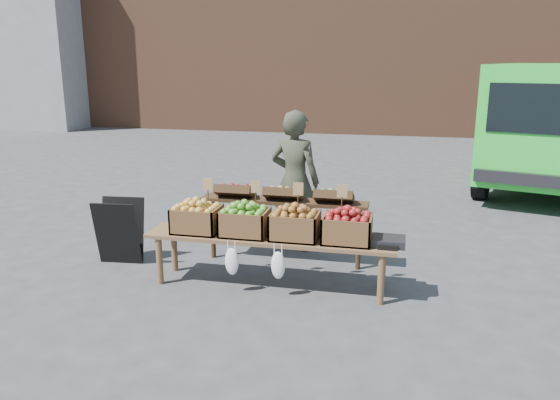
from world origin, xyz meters
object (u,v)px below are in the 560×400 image
(chalkboard_sign, at_px, (120,231))
(weighing_scale, at_px, (388,241))
(back_table, at_px, (284,222))
(crate_golden_apples, at_px, (197,219))
(vendor, at_px, (295,181))
(display_bench, at_px, (270,261))
(crate_russet_pears, at_px, (245,222))
(delivery_van, at_px, (556,127))
(crate_green_apples, at_px, (347,229))
(crate_red_apples, at_px, (295,226))

(chalkboard_sign, distance_m, weighing_scale, 3.21)
(back_table, xyz_separation_m, crate_golden_apples, (-0.82, -0.72, 0.19))
(vendor, relative_size, display_bench, 0.67)
(crate_golden_apples, bearing_deg, crate_russet_pears, 0.00)
(delivery_van, bearing_deg, vendor, -116.15)
(weighing_scale, bearing_deg, crate_green_apples, 180.00)
(crate_russet_pears, bearing_deg, vendor, 77.32)
(delivery_van, xyz_separation_m, vendor, (-4.17, -4.62, -0.26))
(crate_green_apples, bearing_deg, delivery_van, 60.41)
(vendor, relative_size, crate_russet_pears, 3.62)
(display_bench, bearing_deg, delivery_van, 54.73)
(display_bench, distance_m, crate_green_apples, 0.93)
(display_bench, height_order, crate_golden_apples, crate_golden_apples)
(back_table, relative_size, display_bench, 0.78)
(display_bench, bearing_deg, crate_russet_pears, 180.00)
(crate_russet_pears, distance_m, weighing_scale, 1.53)
(crate_russet_pears, height_order, crate_red_apples, same)
(vendor, xyz_separation_m, crate_russet_pears, (-0.29, -1.29, -0.20))
(chalkboard_sign, bearing_deg, crate_russet_pears, -15.59)
(crate_green_apples, bearing_deg, chalkboard_sign, 173.81)
(crate_russet_pears, bearing_deg, crate_golden_apples, 180.00)
(weighing_scale, bearing_deg, chalkboard_sign, 174.63)
(delivery_van, distance_m, crate_green_apples, 6.82)
(chalkboard_sign, relative_size, crate_russet_pears, 1.61)
(chalkboard_sign, height_order, weighing_scale, chalkboard_sign)
(crate_russet_pears, xyz_separation_m, crate_red_apples, (0.55, 0.00, 0.00))
(display_bench, distance_m, crate_russet_pears, 0.51)
(delivery_van, height_order, crate_russet_pears, delivery_van)
(crate_red_apples, bearing_deg, delivery_van, 56.54)
(back_table, distance_m, crate_russet_pears, 0.79)
(chalkboard_sign, distance_m, crate_golden_apples, 1.20)
(delivery_van, bearing_deg, crate_golden_apples, -114.36)
(crate_golden_apples, xyz_separation_m, crate_green_apples, (1.65, 0.00, 0.00))
(crate_red_apples, distance_m, crate_green_apples, 0.55)
(chalkboard_sign, distance_m, crate_russet_pears, 1.72)
(display_bench, xyz_separation_m, crate_red_apples, (0.28, 0.00, 0.42))
(back_table, height_order, weighing_scale, back_table)
(crate_green_apples, bearing_deg, crate_russet_pears, 180.00)
(back_table, distance_m, weighing_scale, 1.45)
(delivery_van, relative_size, crate_golden_apples, 10.45)
(back_table, distance_m, crate_red_apples, 0.80)
(chalkboard_sign, xyz_separation_m, display_bench, (1.94, -0.30, -0.12))
(display_bench, bearing_deg, weighing_scale, 0.00)
(vendor, bearing_deg, display_bench, 102.23)
(back_table, bearing_deg, crate_russet_pears, -110.61)
(crate_golden_apples, xyz_separation_m, crate_red_apples, (1.10, 0.00, 0.00))
(weighing_scale, bearing_deg, back_table, 150.14)
(delivery_van, bearing_deg, display_bench, -109.38)
(delivery_van, bearing_deg, crate_russet_pears, -111.12)
(back_table, height_order, crate_red_apples, back_table)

